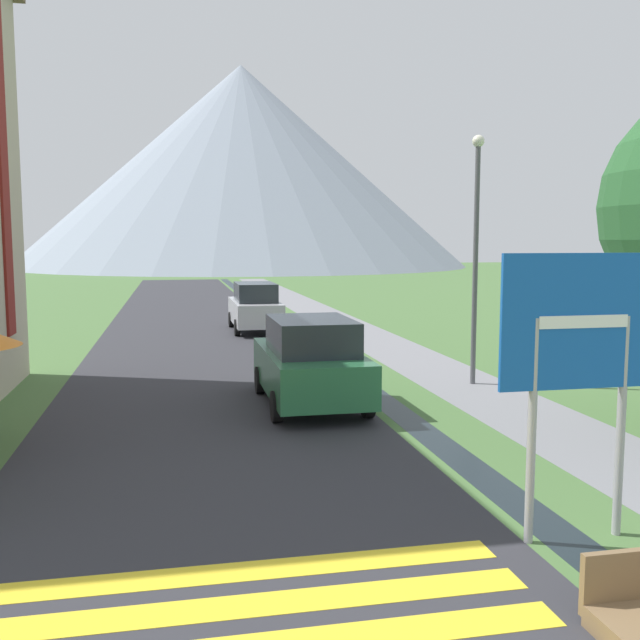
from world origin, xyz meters
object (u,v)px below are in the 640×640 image
at_px(road_sign, 581,349).
at_px(parked_car_far, 255,307).
at_px(streetlamp, 476,240).
at_px(parked_car_near, 310,362).

xyz_separation_m(road_sign, parked_car_far, (-1.45, 19.45, -1.28)).
bearing_deg(streetlamp, road_sign, -106.38).
relative_size(road_sign, parked_car_far, 0.75).
relative_size(parked_car_near, streetlamp, 0.73).
bearing_deg(streetlamp, parked_car_near, -161.68).
distance_m(road_sign, parked_car_far, 19.54).
bearing_deg(parked_car_far, road_sign, -85.75).
height_order(road_sign, streetlamp, streetlamp).
distance_m(road_sign, parked_car_near, 7.45).
bearing_deg(road_sign, parked_car_far, 94.25).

